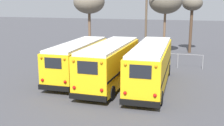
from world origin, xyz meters
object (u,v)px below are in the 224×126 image
object	(u,v)px
school_bus_2	(151,64)
bare_tree_0	(89,2)
utility_pole	(146,18)
bare_tree_1	(192,5)
school_bus_0	(78,59)
school_bus_1	(110,63)
bare_tree_2	(166,2)

from	to	relation	value
school_bus_2	bare_tree_0	xyz separation A→B (m)	(-10.57, 14.36, 4.61)
utility_pole	bare_tree_1	world-z (taller)	utility_pole
utility_pole	school_bus_0	bearing A→B (deg)	-111.43
school_bus_1	utility_pole	world-z (taller)	utility_pole
school_bus_0	bare_tree_1	xyz separation A→B (m)	(8.86, 15.48, 4.40)
school_bus_1	utility_pole	distance (m)	11.59
school_bus_2	bare_tree_2	bearing A→B (deg)	92.11
bare_tree_1	bare_tree_2	bearing A→B (deg)	-137.55
school_bus_2	utility_pole	xyz separation A→B (m)	(-2.32, 10.83, 2.84)
utility_pole	bare_tree_0	distance (m)	9.15
school_bus_1	school_bus_2	distance (m)	3.18
school_bus_0	bare_tree_2	xyz separation A→B (m)	(5.83, 12.71, 4.79)
bare_tree_0	bare_tree_1	world-z (taller)	bare_tree_0
utility_pole	bare_tree_0	bearing A→B (deg)	156.80
school_bus_0	school_bus_1	size ratio (longest dim) A/B	0.97
bare_tree_0	bare_tree_1	size ratio (longest dim) A/B	1.10
utility_pole	bare_tree_2	bearing A→B (deg)	54.06
school_bus_1	bare_tree_1	size ratio (longest dim) A/B	1.34
school_bus_0	bare_tree_0	bearing A→B (deg)	107.23
school_bus_0	school_bus_2	distance (m)	6.35
school_bus_0	bare_tree_0	size ratio (longest dim) A/B	1.18
school_bus_0	bare_tree_1	bearing A→B (deg)	60.22
school_bus_0	school_bus_2	bearing A→B (deg)	-5.83
school_bus_1	bare_tree_0	size ratio (longest dim) A/B	1.22
bare_tree_1	bare_tree_2	size ratio (longest dim) A/B	0.91
bare_tree_1	bare_tree_2	xyz separation A→B (m)	(-3.03, -2.77, 0.39)
bare_tree_0	bare_tree_2	size ratio (longest dim) A/B	1.00
school_bus_2	bare_tree_1	distance (m)	16.88
utility_pole	bare_tree_1	distance (m)	7.34
utility_pole	bare_tree_0	world-z (taller)	utility_pole
bare_tree_1	bare_tree_0	bearing A→B (deg)	-172.34
bare_tree_2	school_bus_0	bearing A→B (deg)	-114.64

